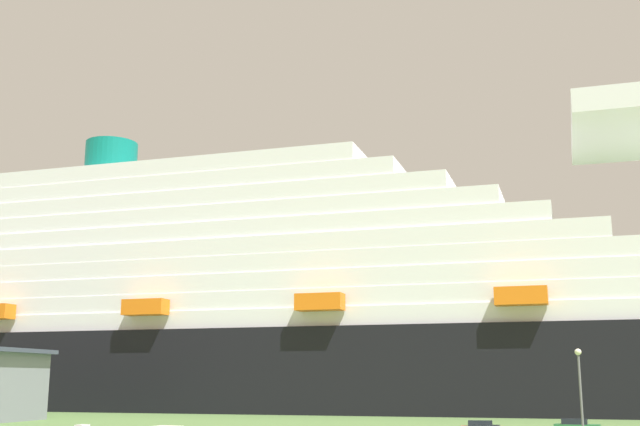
% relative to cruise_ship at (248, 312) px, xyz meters
% --- Properties ---
extents(ground_plane, '(600.00, 600.00, 0.00)m').
position_rel_cruise_ship_xyz_m(ground_plane, '(14.22, -45.76, -18.49)').
color(ground_plane, '#4C6B38').
extents(cruise_ship, '(275.27, 57.27, 64.52)m').
position_rel_cruise_ship_xyz_m(cruise_ship, '(0.00, 0.00, 0.00)').
color(cruise_ship, black).
rests_on(cruise_ship, ground_plane).
extents(street_lamp, '(0.56, 0.56, 8.28)m').
position_rel_cruise_ship_xyz_m(street_lamp, '(51.67, -76.21, -13.12)').
color(street_lamp, slate).
rests_on(street_lamp, ground_plane).
extents(parked_car_green_wagon, '(4.98, 2.70, 1.58)m').
position_rel_cruise_ship_xyz_m(parked_car_green_wagon, '(53.31, -56.03, -17.65)').
color(parked_car_green_wagon, '#2D723F').
rests_on(parked_car_green_wagon, ground_plane).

